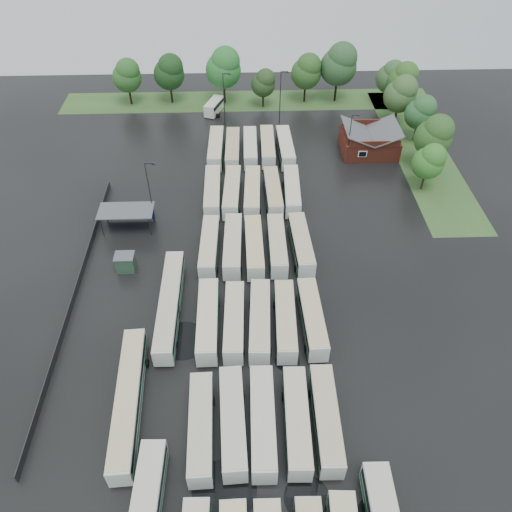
{
  "coord_description": "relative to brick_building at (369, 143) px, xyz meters",
  "views": [
    {
      "loc": [
        0.27,
        -38.35,
        49.16
      ],
      "look_at": [
        2.0,
        12.0,
        2.5
      ],
      "focal_mm": 35.0,
      "sensor_mm": 36.0,
      "label": 1
    }
  ],
  "objects": [
    {
      "name": "ground",
      "position": [
        -24.0,
        -42.77,
        -1.87
      ],
      "size": [
        160.0,
        160.0,
        0.0
      ],
      "primitive_type": "plane",
      "color": "black",
      "rests_on": "ground"
    },
    {
      "name": "brick_building",
      "position": [
        0.0,
        0.0,
        0.0
      ],
      "size": [
        10.07,
        8.6,
        5.39
      ],
      "color": "maroon",
      "rests_on": "ground"
    },
    {
      "name": "wash_shed",
      "position": [
        -41.2,
        -20.74,
        1.12
      ],
      "size": [
        8.2,
        4.2,
        3.58
      ],
      "color": "#2D2D30",
      "rests_on": "ground"
    },
    {
      "name": "utility_hut",
      "position": [
        -40.2,
        -30.17,
        -0.55
      ],
      "size": [
        2.7,
        2.2,
        2.62
      ],
      "color": "#25442E",
      "rests_on": "ground"
    },
    {
      "name": "grass_strip_north",
      "position": [
        -22.0,
        22.03,
        -1.86
      ],
      "size": [
        80.0,
        10.0,
        0.01
      ],
      "primitive_type": "cube",
      "color": "#365B26",
      "rests_on": "ground"
    },
    {
      "name": "grass_strip_east",
      "position": [
        10.0,
        0.03,
        -1.86
      ],
      "size": [
        10.0,
        50.0,
        0.01
      ],
      "primitive_type": "cube",
      "color": "#365B26",
      "rests_on": "ground"
    },
    {
      "name": "west_fence",
      "position": [
        -46.2,
        -34.77,
        -1.27
      ],
      "size": [
        0.1,
        50.0,
        1.2
      ],
      "primitive_type": "cube",
      "color": "#2D2D30",
      "rests_on": "ground"
    },
    {
      "name": "bus_r1c0",
      "position": [
        -28.47,
        -55.49,
        -0.12
      ],
      "size": [
        2.74,
        11.49,
        3.18
      ],
      "rotation": [
        0.0,
        0.0,
        0.03
      ],
      "color": "silver",
      "rests_on": "ground"
    },
    {
      "name": "bus_r1c1",
      "position": [
        -25.22,
        -54.97,
        -0.08
      ],
      "size": [
        2.95,
        11.76,
        3.25
      ],
      "rotation": [
        0.0,
        0.0,
        0.04
      ],
      "color": "silver",
      "rests_on": "ground"
    },
    {
      "name": "bus_r1c2",
      "position": [
        -22.14,
        -55.1,
        -0.06
      ],
      "size": [
        2.67,
        11.84,
        3.29
      ],
      "rotation": [
        0.0,
        0.0,
        -0.01
      ],
      "color": "silver",
      "rests_on": "ground"
    },
    {
      "name": "bus_r1c3",
      "position": [
        -18.63,
        -55.13,
        -0.11
      ],
      "size": [
        2.78,
        11.56,
        3.2
      ],
      "rotation": [
        0.0,
        0.0,
        -0.03
      ],
      "color": "silver",
      "rests_on": "ground"
    },
    {
      "name": "bus_r1c4",
      "position": [
        -15.58,
        -54.99,
        -0.1
      ],
      "size": [
        2.68,
        11.57,
        3.21
      ],
      "rotation": [
        0.0,
        0.0,
        -0.02
      ],
      "color": "silver",
      "rests_on": "ground"
    },
    {
      "name": "bus_r2c0",
      "position": [
        -28.28,
        -41.43,
        -0.06
      ],
      "size": [
        2.58,
        11.81,
        3.28
      ],
      "rotation": [
        0.0,
        0.0,
        0.01
      ],
      "color": "silver",
      "rests_on": "ground"
    },
    {
      "name": "bus_r2c1",
      "position": [
        -25.05,
        -41.64,
        -0.14
      ],
      "size": [
        2.68,
        11.31,
        3.13
      ],
      "rotation": [
        0.0,
        0.0,
        -0.03
      ],
      "color": "silver",
      "rests_on": "ground"
    },
    {
      "name": "bus_r2c2",
      "position": [
        -21.89,
        -41.67,
        -0.08
      ],
      "size": [
        3.06,
        11.76,
        3.24
      ],
      "rotation": [
        0.0,
        0.0,
        -0.05
      ],
      "color": "silver",
      "rests_on": "ground"
    },
    {
      "name": "bus_r2c3",
      "position": [
        -18.77,
        -41.7,
        -0.12
      ],
      "size": [
        2.8,
        11.48,
        3.17
      ],
      "rotation": [
        0.0,
        0.0,
        -0.03
      ],
      "color": "silver",
      "rests_on": "ground"
    },
    {
      "name": "bus_r2c4",
      "position": [
        -15.44,
        -41.45,
        -0.12
      ],
      "size": [
        2.77,
        11.44,
        3.17
      ],
      "rotation": [
        0.0,
        0.0,
        0.03
      ],
      "color": "silver",
      "rests_on": "ground"
    },
    {
      "name": "bus_r3c0",
      "position": [
        -28.57,
        -27.67,
        -0.14
      ],
      "size": [
        2.74,
        11.34,
        3.14
      ],
      "rotation": [
        0.0,
        0.0,
        -0.03
      ],
      "color": "silver",
      "rests_on": "ground"
    },
    {
      "name": "bus_r3c1",
      "position": [
        -25.22,
        -27.67,
        -0.09
      ],
      "size": [
        2.82,
        11.7,
        3.24
      ],
      "rotation": [
        0.0,
        0.0,
        -0.03
      ],
      "color": "silver",
      "rests_on": "ground"
    },
    {
      "name": "bus_r3c2",
      "position": [
        -22.16,
        -28.01,
        -0.12
      ],
      "size": [
        2.57,
        11.46,
        3.18
      ],
      "rotation": [
        0.0,
        0.0,
        0.01
      ],
      "color": "silver",
      "rests_on": "ground"
    },
    {
      "name": "bus_r3c3",
      "position": [
        -18.87,
        -27.71,
        -0.14
      ],
      "size": [
        2.44,
        11.31,
        3.15
      ],
      "rotation": [
        0.0,
        0.0,
        -0.0
      ],
      "color": "silver",
      "rests_on": "ground"
    },
    {
      "name": "bus_r3c4",
      "position": [
        -15.4,
        -27.62,
        -0.11
      ],
      "size": [
        2.93,
        11.56,
        3.19
      ],
      "rotation": [
        0.0,
        0.0,
        0.04
      ],
      "color": "silver",
      "rests_on": "ground"
    },
    {
      "name": "bus_r4c0",
      "position": [
        -28.51,
        -14.36,
        -0.06
      ],
      "size": [
        2.57,
        11.79,
        3.28
      ],
      "rotation": [
        0.0,
        0.0,
        0.01
      ],
      "color": "silver",
      "rests_on": "ground"
    },
    {
      "name": "bus_r4c1",
      "position": [
        -25.34,
        -14.54,
        -0.07
      ],
      "size": [
        3.09,
        11.87,
        3.27
      ],
      "rotation": [
        0.0,
        0.0,
        -0.05
      ],
      "color": "silver",
      "rests_on": "ground"
    },
    {
      "name": "bus_r4c2",
      "position": [
        -22.05,
        -14.7,
        -0.07
      ],
      "size": [
        3.02,
        11.81,
        3.26
      ],
      "rotation": [
        0.0,
        0.0,
        -0.05
      ],
      "color": "silver",
      "rests_on": "ground"
    },
    {
      "name": "bus_r4c3",
      "position": [
        -18.69,
        -14.68,
        -0.13
      ],
      "size": [
        2.71,
        11.38,
        3.15
      ],
      "rotation": [
        0.0,
        0.0,
        0.03
      ],
      "color": "silver",
      "rests_on": "ground"
    },
    {
      "name": "bus_r4c4",
      "position": [
        -15.6,
        -14.49,
        -0.1
      ],
      "size": [
        2.93,
        11.62,
        3.21
      ],
      "rotation": [
        0.0,
        0.0,
        -0.04
      ],
      "color": "silver",
      "rests_on": "ground"
    },
    {
      "name": "bus_r5c0",
      "position": [
        -28.3,
        -0.77,
        -0.06
      ],
      "size": [
        2.79,
        11.86,
        3.29
      ],
      "rotation": [
        0.0,
        0.0,
        -0.02
      ],
      "color": "silver",
      "rests_on": "ground"
    },
    {
      "name": "bus_r5c1",
      "position": [
        -25.23,
        -1.08,
        -0.1
      ],
      "size": [
        2.71,
        11.57,
        3.21
      ],
      "rotation": [
        0.0,
        0.0,
        -0.02
      ],
      "color": "silver",
      "rests_on": "ground"
    },
    {
      "name": "bus_r5c2",
      "position": [
        -22.02,
        -0.71,
        -0.13
      ],
      "size": [
        2.56,
        11.39,
        3.16
      ],
      "rotation": [
        0.0,
        0.0,
        -0.01
      ],
      "color": "silver",
      "rests_on": "ground"
    },
    {
      "name": "bus_r5c3",
      "position": [
        -18.84,
        -0.47,
        -0.11
      ],
      "size": [
        2.61,
        11.53,
        3.2
      ],
      "rotation": [
        0.0,
        0.0,
        -0.01
      ],
      "color": "silver",
      "rests_on": "ground"
    },
    {
      "name": "bus_r5c4",
      "position": [
        -15.61,
        -0.92,
        -0.07
      ],
      "size": [
        2.83,
        11.82,
        3.27
      ],
      "rotation": [
        0.0,
        0.0,
        0.03
      ],
      "color": "silver",
      "rests_on": "ground"
    },
    {
      "name": "artic_bus_west_b",
      "position": [
        -33.2,
        -38.59,
        -0.11
      ],
      "size": [
        2.5,
        17.07,
        3.17
      ],
      "rotation": [
        0.0,
        0.0,
        -0.0
      ],
      "color": "silver",
      "rests_on": "ground"
    },
    {
      "name": "artic_bus_west_c",
      "position": [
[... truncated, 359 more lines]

